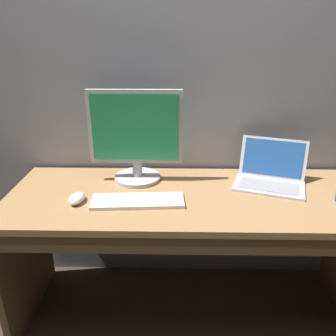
{
  "coord_description": "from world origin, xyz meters",
  "views": [
    {
      "loc": [
        -0.08,
        -1.47,
        1.49
      ],
      "look_at": [
        -0.11,
        0.0,
        0.88
      ],
      "focal_mm": 35.71,
      "sensor_mm": 36.0,
      "label": 1
    }
  ],
  "objects_px": {
    "wired_keyboard": "(138,201)",
    "computer_mouse": "(77,198)",
    "external_monitor": "(136,138)",
    "laptop_silver": "(270,176)"
  },
  "relations": [
    {
      "from": "wired_keyboard",
      "to": "computer_mouse",
      "type": "distance_m",
      "value": 0.29
    },
    {
      "from": "external_monitor",
      "to": "computer_mouse",
      "type": "xyz_separation_m",
      "value": [
        -0.26,
        -0.26,
        -0.22
      ]
    },
    {
      "from": "external_monitor",
      "to": "computer_mouse",
      "type": "distance_m",
      "value": 0.42
    },
    {
      "from": "external_monitor",
      "to": "computer_mouse",
      "type": "relative_size",
      "value": 4.3
    },
    {
      "from": "wired_keyboard",
      "to": "computer_mouse",
      "type": "height_order",
      "value": "computer_mouse"
    },
    {
      "from": "laptop_silver",
      "to": "wired_keyboard",
      "type": "xyz_separation_m",
      "value": [
        -0.67,
        -0.22,
        -0.04
      ]
    },
    {
      "from": "external_monitor",
      "to": "computer_mouse",
      "type": "height_order",
      "value": "external_monitor"
    },
    {
      "from": "laptop_silver",
      "to": "external_monitor",
      "type": "bearing_deg",
      "value": 176.88
    },
    {
      "from": "external_monitor",
      "to": "wired_keyboard",
      "type": "xyz_separation_m",
      "value": [
        0.03,
        -0.25,
        -0.23
      ]
    },
    {
      "from": "external_monitor",
      "to": "wired_keyboard",
      "type": "relative_size",
      "value": 1.1
    }
  ]
}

